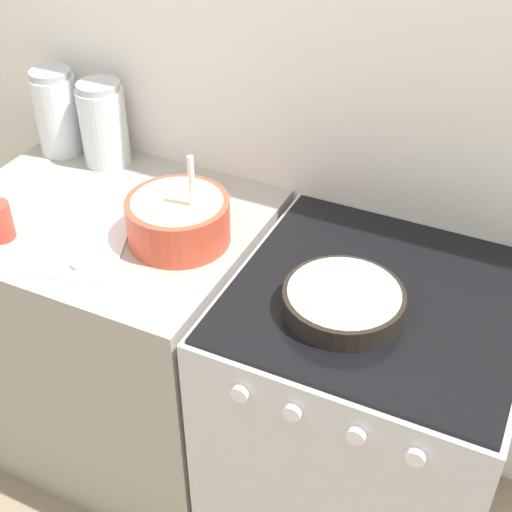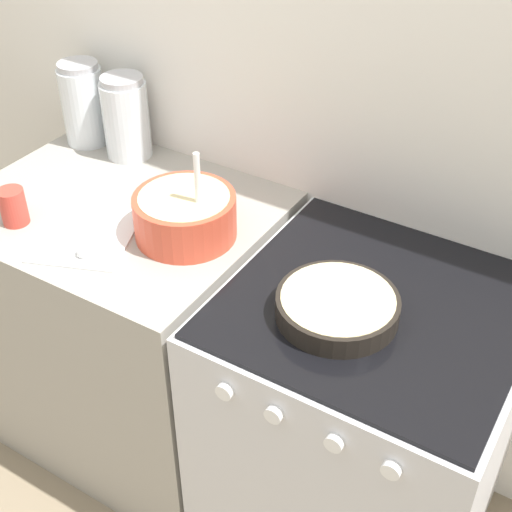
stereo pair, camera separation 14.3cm
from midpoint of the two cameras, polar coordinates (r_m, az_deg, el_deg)
The scene contains 10 objects.
wall_back at distance 1.93m, azimuth 7.13°, elevation 13.31°, with size 4.69×0.05×2.40m.
countertop_cabinet at distance 2.27m, azimuth -8.15°, elevation -5.48°, with size 0.85×0.69×0.89m.
stove at distance 2.00m, azimuth 10.44°, elevation -13.47°, with size 0.70×0.70×0.89m.
mixing_bowl at distance 1.83m, azimuth -3.48°, elevation 3.35°, with size 0.27×0.27×0.26m.
baking_pan at distance 1.62m, azimuth 9.07°, elevation -4.07°, with size 0.28×0.28×0.05m.
storage_jar_left at distance 2.31m, azimuth -11.84°, elevation 11.42°, with size 0.14×0.14×0.26m.
storage_jar_middle at distance 2.21m, azimuth -8.47°, elevation 10.48°, with size 0.14×0.14×0.25m.
tin_can at distance 1.97m, azimuth -16.90°, elevation 3.74°, with size 0.07×0.07×0.10m.
recipe_page at distance 1.89m, azimuth -11.26°, elevation 1.54°, with size 0.32×0.34×0.01m.
measuring_spoon at distance 1.82m, azimuth -11.72°, elevation 0.31°, with size 0.12×0.04×0.04m.
Camera 2 is at (0.78, -0.87, 1.96)m, focal length 50.00 mm.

